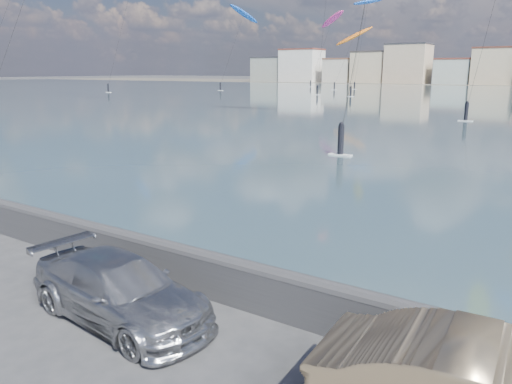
{
  "coord_description": "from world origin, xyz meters",
  "views": [
    {
      "loc": [
        7.19,
        -5.34,
        4.95
      ],
      "look_at": [
        1.0,
        4.0,
        2.2
      ],
      "focal_mm": 35.0,
      "sensor_mm": 36.0,
      "label": 1
    }
  ],
  "objects": [
    {
      "name": "car_silver",
      "position": [
        -0.22,
        0.87,
        0.65
      ],
      "size": [
        4.62,
        2.25,
        1.29
      ],
      "primitive_type": "imported",
      "rotation": [
        0.0,
        0.0,
        1.47
      ],
      "color": "#A3A4A9",
      "rests_on": "ground"
    },
    {
      "name": "kitesurfer_15",
      "position": [
        -46.89,
        122.85,
        13.49
      ],
      "size": [
        10.4,
        12.27,
        16.61
      ],
      "color": "orange",
      "rests_on": "ground"
    },
    {
      "name": "ground",
      "position": [
        0.0,
        0.0,
        0.0
      ],
      "size": [
        700.0,
        700.0,
        0.0
      ],
      "primitive_type": "plane",
      "color": "#333335",
      "rests_on": "ground"
    },
    {
      "name": "kitesurfer_3",
      "position": [
        -46.53,
        130.46,
        22.56
      ],
      "size": [
        7.76,
        14.27,
        24.24
      ],
      "color": "blue",
      "rests_on": "ground"
    },
    {
      "name": "kitesurfer_9",
      "position": [
        -61.83,
        140.94,
        19.75
      ],
      "size": [
        8.69,
        11.68,
        23.02
      ],
      "color": "#E5338C",
      "rests_on": "ground"
    },
    {
      "name": "seawall",
      "position": [
        0.0,
        2.7,
        0.58
      ],
      "size": [
        400.0,
        0.36,
        1.08
      ],
      "color": "#28282B",
      "rests_on": "ground"
    },
    {
      "name": "kitesurfer_13",
      "position": [
        -69.07,
        103.98,
        18.53
      ],
      "size": [
        5.85,
        13.76,
        21.32
      ],
      "color": "blue",
      "rests_on": "ground"
    }
  ]
}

